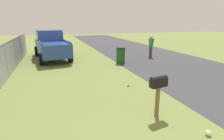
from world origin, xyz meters
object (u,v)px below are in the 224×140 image
object	(u,v)px
mailbox	(158,84)
pickup_truck	(51,44)
pedestrian	(151,45)
trash_bin	(121,55)

from	to	relation	value
mailbox	pickup_truck	world-z (taller)	pickup_truck
mailbox	pedestrian	size ratio (longest dim) A/B	0.74
pickup_truck	pedestrian	world-z (taller)	pickup_truck
mailbox	pedestrian	bearing A→B (deg)	-38.47
pickup_truck	trash_bin	bearing A→B (deg)	-134.39
mailbox	pickup_truck	distance (m)	10.39
pickup_truck	trash_bin	size ratio (longest dim) A/B	5.19
pickup_truck	trash_bin	xyz separation A→B (m)	(-3.19, -4.36, -0.57)
trash_bin	pedestrian	distance (m)	3.25
mailbox	trash_bin	xyz separation A→B (m)	(6.80, -1.51, -0.45)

